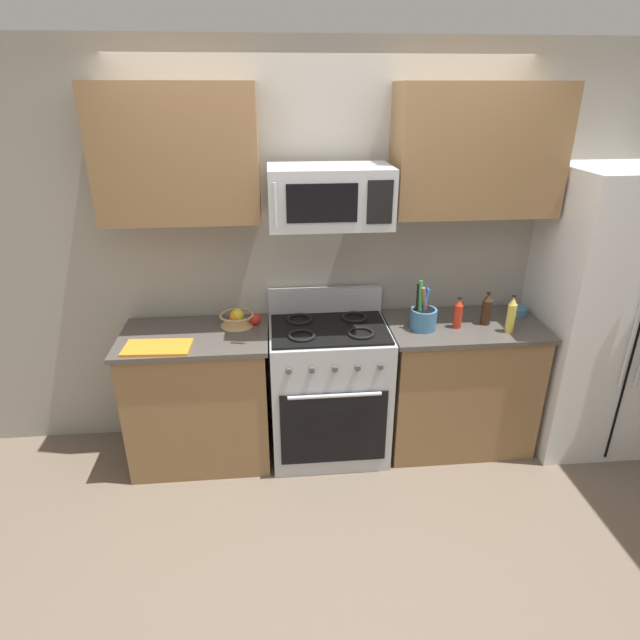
% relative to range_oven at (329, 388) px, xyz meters
% --- Properties ---
extents(ground_plane, '(16.00, 16.00, 0.00)m').
position_rel_range_oven_xyz_m(ground_plane, '(0.00, -0.66, -0.47)').
color(ground_plane, '#6B5B4C').
extents(wall_back, '(8.00, 0.10, 2.60)m').
position_rel_range_oven_xyz_m(wall_back, '(0.00, 0.36, 0.83)').
color(wall_back, '#9E998E').
rests_on(wall_back, ground).
extents(counter_left, '(0.92, 0.59, 0.91)m').
position_rel_range_oven_xyz_m(counter_left, '(-0.85, -0.00, -0.02)').
color(counter_left, olive).
rests_on(counter_left, ground).
extents(range_oven, '(0.76, 0.63, 1.09)m').
position_rel_range_oven_xyz_m(range_oven, '(0.00, 0.00, 0.00)').
color(range_oven, '#B2B5BA').
rests_on(range_oven, ground).
extents(counter_right, '(1.00, 0.59, 0.91)m').
position_rel_range_oven_xyz_m(counter_right, '(0.89, -0.00, -0.02)').
color(counter_right, olive).
rests_on(counter_right, ground).
extents(refrigerator, '(0.84, 0.70, 1.89)m').
position_rel_range_oven_xyz_m(refrigerator, '(1.83, -0.02, 0.47)').
color(refrigerator, silver).
rests_on(refrigerator, ground).
extents(microwave, '(0.71, 0.44, 0.34)m').
position_rel_range_oven_xyz_m(microwave, '(-0.00, 0.03, 1.27)').
color(microwave, '#B2B5BA').
extents(upper_cabinets_left, '(0.91, 0.34, 0.76)m').
position_rel_range_oven_xyz_m(upper_cabinets_left, '(-0.86, 0.14, 1.50)').
color(upper_cabinets_left, olive).
extents(upper_cabinets_right, '(0.99, 0.34, 0.76)m').
position_rel_range_oven_xyz_m(upper_cabinets_right, '(0.90, 0.14, 1.50)').
color(upper_cabinets_right, olive).
extents(utensil_crock, '(0.17, 0.17, 0.32)m').
position_rel_range_oven_xyz_m(utensil_crock, '(0.59, -0.05, 0.51)').
color(utensil_crock, teal).
rests_on(utensil_crock, counter_right).
extents(fruit_basket, '(0.22, 0.22, 0.11)m').
position_rel_range_oven_xyz_m(fruit_basket, '(-0.58, 0.12, 0.48)').
color(fruit_basket, tan).
rests_on(fruit_basket, counter_left).
extents(apple_loose, '(0.08, 0.08, 0.08)m').
position_rel_range_oven_xyz_m(apple_loose, '(-0.47, 0.12, 0.48)').
color(apple_loose, red).
rests_on(apple_loose, counter_left).
extents(cutting_board, '(0.40, 0.23, 0.02)m').
position_rel_range_oven_xyz_m(cutting_board, '(-1.04, -0.18, 0.44)').
color(cutting_board, orange).
rests_on(cutting_board, counter_left).
extents(bottle_soy, '(0.06, 0.06, 0.22)m').
position_rel_range_oven_xyz_m(bottle_soy, '(1.02, -0.01, 0.54)').
color(bottle_soy, '#382314').
rests_on(bottle_soy, counter_right).
extents(bottle_hot_sauce, '(0.06, 0.06, 0.21)m').
position_rel_range_oven_xyz_m(bottle_hot_sauce, '(0.82, -0.04, 0.53)').
color(bottle_hot_sauce, red).
rests_on(bottle_hot_sauce, counter_right).
extents(bottle_oil, '(0.05, 0.05, 0.25)m').
position_rel_range_oven_xyz_m(bottle_oil, '(1.12, -0.14, 0.55)').
color(bottle_oil, gold).
rests_on(bottle_oil, counter_right).
extents(prep_bowl, '(0.13, 0.13, 0.05)m').
position_rel_range_oven_xyz_m(prep_bowl, '(1.30, 0.13, 0.46)').
color(prep_bowl, teal).
rests_on(prep_bowl, counter_right).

